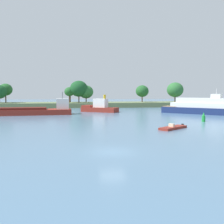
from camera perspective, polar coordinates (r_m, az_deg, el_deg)
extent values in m
plane|color=slate|center=(26.11, 0.12, -8.65)|extent=(400.00, 400.00, 0.00)
cube|color=#66754C|center=(105.78, -3.17, 1.62)|extent=(92.00, 15.56, 1.83)
cylinder|color=#513823|center=(111.43, -22.10, 2.69)|extent=(0.44, 0.44, 2.99)
ellipsoid|color=#235B28|center=(111.40, -22.15, 4.54)|extent=(5.25, 5.25, 4.73)
cylinder|color=#513823|center=(104.28, -9.23, 2.79)|extent=(0.44, 0.44, 2.71)
ellipsoid|color=#235B28|center=(104.25, -9.25, 4.40)|extent=(3.94, 3.94, 3.54)
cylinder|color=#513823|center=(107.02, -9.08, 2.89)|extent=(0.44, 0.44, 2.97)
ellipsoid|color=#2D6B33|center=(106.99, -9.10, 4.47)|extent=(3.65, 3.65, 3.29)
cylinder|color=#513823|center=(104.11, -7.21, 2.79)|extent=(0.44, 0.44, 2.64)
ellipsoid|color=#194C23|center=(104.08, -7.23, 5.05)|extent=(6.98, 6.98, 6.28)
cylinder|color=#513823|center=(105.09, -5.66, 2.61)|extent=(0.44, 0.44, 1.90)
ellipsoid|color=#2D6B33|center=(105.05, -5.67, 4.39)|extent=(5.77, 5.77, 5.19)
cylinder|color=#513823|center=(108.55, 6.57, 2.78)|extent=(0.44, 0.44, 2.39)
ellipsoid|color=#235B28|center=(108.52, 6.58, 4.54)|extent=(5.31, 5.31, 4.78)
cylinder|color=#513823|center=(111.37, 13.53, 2.73)|extent=(0.44, 0.44, 2.37)
ellipsoid|color=#2D6B33|center=(111.34, 13.57, 4.72)|extent=(6.73, 6.73, 6.06)
cube|color=maroon|center=(72.57, -22.10, -0.08)|extent=(33.40, 7.71, 1.40)
cube|color=white|center=(71.33, -10.72, 1.78)|extent=(3.38, 3.34, 2.80)
cylinder|color=#333338|center=(71.26, -10.75, 3.62)|extent=(0.12, 0.12, 1.80)
cube|color=navy|center=(74.84, 19.51, 0.23)|extent=(19.78, 19.60, 1.72)
cube|color=white|center=(74.75, 19.54, 1.39)|extent=(15.65, 15.52, 1.30)
cube|color=white|center=(74.59, 19.86, 2.37)|extent=(13.61, 13.49, 1.30)
cube|color=white|center=(73.90, 21.75, 3.24)|extent=(3.14, 3.14, 1.10)
cube|color=#937551|center=(77.95, 12.95, 1.22)|extent=(5.86, 5.86, 0.16)
cylinder|color=silver|center=(73.90, 21.78, 4.21)|extent=(0.10, 0.10, 1.40)
cube|color=maroon|center=(78.45, -2.69, 0.52)|extent=(11.33, 9.20, 1.37)
cube|color=maroon|center=(80.17, -5.13, 1.29)|extent=(4.50, 4.66, 0.60)
cube|color=white|center=(78.21, -2.49, 1.97)|extent=(4.61, 4.23, 2.60)
cylinder|color=gold|center=(77.58, -1.61, 3.35)|extent=(0.70, 0.70, 1.20)
cylinder|color=black|center=(81.07, -6.19, 0.72)|extent=(0.63, 0.75, 0.70)
cube|color=maroon|center=(43.18, 13.13, -3.34)|extent=(5.70, 4.95, 0.38)
cube|color=beige|center=(42.75, 12.84, -2.82)|extent=(0.92, 0.99, 0.50)
cube|color=black|center=(45.83, 15.10, -2.83)|extent=(0.42, 0.42, 0.56)
cylinder|color=green|center=(55.33, 19.29, -1.39)|extent=(0.70, 0.70, 1.20)
cone|color=green|center=(55.25, 19.32, -0.41)|extent=(0.49, 0.49, 0.70)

